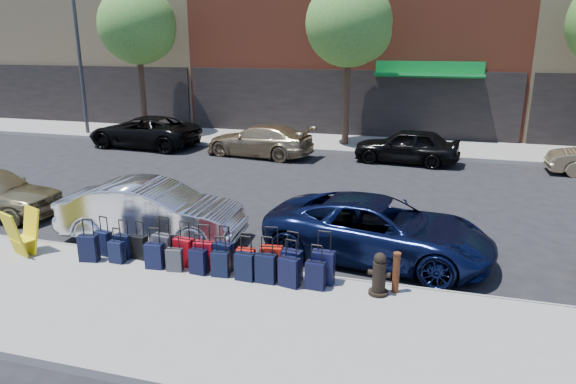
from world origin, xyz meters
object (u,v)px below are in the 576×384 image
(bollard, at_px, (396,272))
(car_far_0, at_px, (144,132))
(tree_center, at_px, (352,26))
(fire_hydrant, at_px, (379,275))
(display_rack, at_px, (22,233))
(car_far_2, at_px, (407,146))
(suitcase_front_5, at_px, (204,255))
(streetlight, at_px, (81,43))
(tree_left, at_px, (140,27))
(car_near_1, at_px, (152,212))
(car_near_2, at_px, (379,230))
(car_far_1, at_px, (259,140))

(bollard, height_order, car_far_0, car_far_0)
(tree_center, xyz_separation_m, fire_hydrant, (3.04, -14.47, -4.87))
(display_rack, xyz_separation_m, car_far_2, (7.66, 12.24, 0.05))
(tree_center, relative_size, display_rack, 7.02)
(suitcase_front_5, bearing_deg, streetlight, 126.50)
(tree_center, relative_size, streetlight, 0.91)
(bollard, relative_size, car_far_0, 0.16)
(fire_hydrant, xyz_separation_m, car_far_0, (-12.21, 11.92, 0.19))
(suitcase_front_5, bearing_deg, car_far_0, 119.19)
(tree_left, distance_m, car_near_1, 15.75)
(display_rack, height_order, car_far_2, car_far_2)
(tree_left, bearing_deg, car_near_2, -43.13)
(suitcase_front_5, relative_size, display_rack, 0.94)
(car_near_2, xyz_separation_m, car_far_1, (-6.15, 9.54, -0.02))
(car_near_1, bearing_deg, tree_center, -16.35)
(bollard, height_order, display_rack, display_rack)
(car_far_0, height_order, car_far_1, car_far_0)
(suitcase_front_5, distance_m, car_near_1, 2.57)
(tree_left, bearing_deg, fire_hydrant, -46.89)
(display_rack, distance_m, car_far_2, 14.43)
(car_near_2, height_order, car_far_0, car_far_0)
(streetlight, relative_size, display_rack, 7.73)
(car_near_1, distance_m, car_near_2, 5.51)
(car_far_2, bearing_deg, fire_hydrant, 6.55)
(car_near_2, bearing_deg, bollard, -156.28)
(streetlight, height_order, car_far_2, streetlight)
(car_far_0, height_order, car_far_2, car_far_0)
(car_near_2, xyz_separation_m, car_far_2, (0.00, 9.94, 0.00))
(fire_hydrant, bearing_deg, car_near_2, 102.97)
(car_near_2, xyz_separation_m, car_far_0, (-11.96, 9.91, 0.02))
(tree_left, height_order, streetlight, streetlight)
(streetlight, distance_m, car_near_1, 16.69)
(fire_hydrant, bearing_deg, car_far_2, 97.16)
(streetlight, distance_m, car_near_2, 20.44)
(car_far_1, relative_size, car_far_2, 1.13)
(tree_left, bearing_deg, display_rack, -69.07)
(display_rack, bearing_deg, car_far_0, 130.44)
(streetlight, distance_m, car_far_2, 16.81)
(bollard, relative_size, car_far_2, 0.20)
(tree_left, xyz_separation_m, display_rack, (5.64, -14.75, -4.75))
(streetlight, relative_size, suitcase_front_5, 8.25)
(suitcase_front_5, relative_size, car_far_1, 0.21)
(suitcase_front_5, height_order, car_far_0, car_far_0)
(tree_center, height_order, car_far_0, tree_center)
(streetlight, distance_m, fire_hydrant, 21.87)
(tree_left, height_order, fire_hydrant, tree_left)
(tree_left, xyz_separation_m, bollard, (13.84, -14.30, -4.84))
(tree_left, height_order, display_rack, tree_left)
(suitcase_front_5, distance_m, car_near_2, 3.91)
(tree_left, height_order, car_near_1, tree_left)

